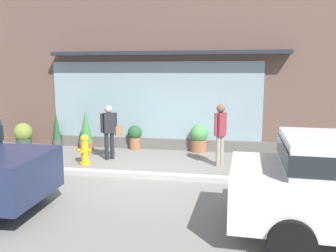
# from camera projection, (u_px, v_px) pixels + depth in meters

# --- Properties ---
(ground_plane) EXTENTS (60.00, 60.00, 0.00)m
(ground_plane) POSITION_uv_depth(u_px,v_px,m) (146.00, 175.00, 8.65)
(ground_plane) COLOR gray
(curb_strip) EXTENTS (14.00, 0.24, 0.12)m
(curb_strip) POSITION_uv_depth(u_px,v_px,m) (144.00, 175.00, 8.45)
(curb_strip) COLOR #B2B2AD
(curb_strip) RESTS_ON ground_plane
(storefront) EXTENTS (14.00, 0.81, 5.17)m
(storefront) POSITION_uv_depth(u_px,v_px,m) (168.00, 72.00, 11.35)
(storefront) COLOR brown
(storefront) RESTS_ON ground_plane
(fire_hydrant) EXTENTS (0.38, 0.34, 0.84)m
(fire_hydrant) POSITION_uv_depth(u_px,v_px,m) (85.00, 149.00, 9.61)
(fire_hydrant) COLOR gold
(fire_hydrant) RESTS_ON ground_plane
(pedestrian_with_handbag) EXTENTS (0.59, 0.45, 1.59)m
(pedestrian_with_handbag) POSITION_uv_depth(u_px,v_px,m) (110.00, 128.00, 10.09)
(pedestrian_with_handbag) COLOR #232328
(pedestrian_with_handbag) RESTS_ON ground_plane
(pedestrian_passerby) EXTENTS (0.33, 0.36, 1.69)m
(pedestrian_passerby) POSITION_uv_depth(u_px,v_px,m) (220.00, 130.00, 9.36)
(pedestrian_passerby) COLOR #9E9384
(pedestrian_passerby) RESTS_ON ground_plane
(potted_plant_window_center) EXTENTS (0.31, 0.31, 1.19)m
(potted_plant_window_center) POSITION_uv_depth(u_px,v_px,m) (57.00, 130.00, 11.94)
(potted_plant_window_center) COLOR #4C4C51
(potted_plant_window_center) RESTS_ON ground_plane
(potted_plant_by_entrance) EXTENTS (0.47, 0.47, 0.79)m
(potted_plant_by_entrance) POSITION_uv_depth(u_px,v_px,m) (135.00, 136.00, 11.52)
(potted_plant_by_entrance) COLOR #9E6042
(potted_plant_by_entrance) RESTS_ON ground_plane
(potted_plant_low_front) EXTENTS (0.57, 0.57, 0.87)m
(potted_plant_low_front) POSITION_uv_depth(u_px,v_px,m) (199.00, 138.00, 11.13)
(potted_plant_low_front) COLOR #9E6042
(potted_plant_low_front) RESTS_ON ground_plane
(potted_plant_near_hydrant) EXTENTS (0.47, 0.47, 1.33)m
(potted_plant_near_hydrant) POSITION_uv_depth(u_px,v_px,m) (86.00, 131.00, 11.36)
(potted_plant_near_hydrant) COLOR #9E6042
(potted_plant_near_hydrant) RESTS_ON ground_plane
(potted_plant_trailing_edge) EXTENTS (0.62, 0.62, 0.84)m
(potted_plant_trailing_edge) POSITION_uv_depth(u_px,v_px,m) (23.00, 134.00, 11.75)
(potted_plant_trailing_edge) COLOR #33473D
(potted_plant_trailing_edge) RESTS_ON ground_plane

